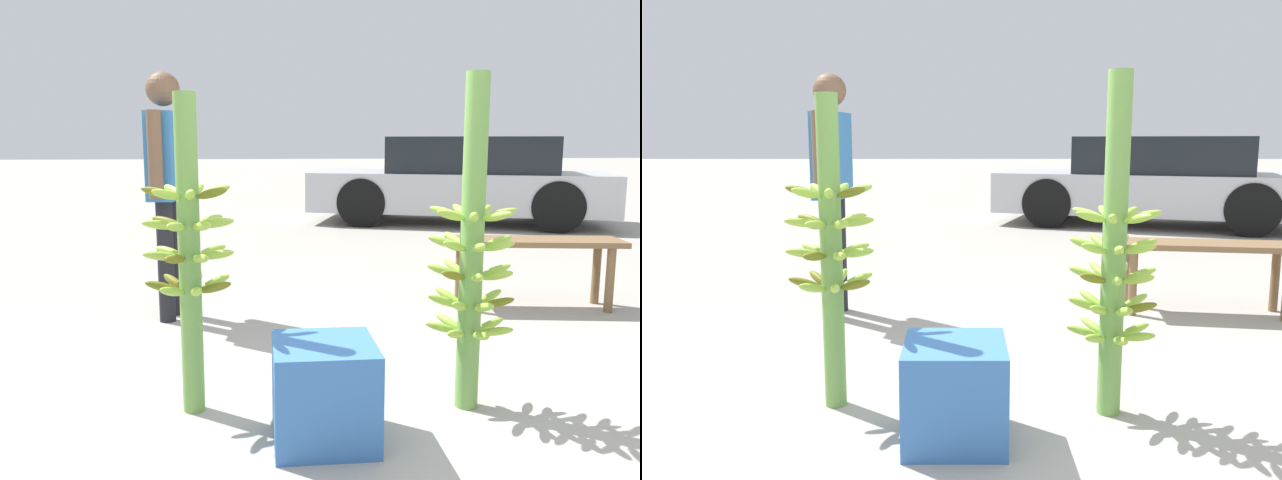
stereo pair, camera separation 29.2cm
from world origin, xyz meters
TOP-DOWN VIEW (x-y plane):
  - ground_plane at (0.00, 0.00)m, footprint 80.00×80.00m
  - banana_stalk_left at (-0.66, 0.16)m, footprint 0.40×0.40m
  - banana_stalk_center at (0.59, 0.07)m, footprint 0.40×0.40m
  - vendor_person at (-0.96, 1.71)m, footprint 0.22×0.59m
  - market_bench at (1.65, 1.72)m, footprint 1.28×0.54m
  - parked_car at (2.68, 6.43)m, footprint 4.57×2.95m
  - produce_crate at (-0.10, -0.19)m, footprint 0.41×0.41m

SIDE VIEW (x-z plane):
  - ground_plane at x=0.00m, z-range 0.00..0.00m
  - produce_crate at x=-0.10m, z-range 0.00..0.41m
  - market_bench at x=1.65m, z-range 0.16..0.67m
  - parked_car at x=2.68m, z-range -0.01..1.26m
  - banana_stalk_center at x=0.59m, z-range -0.04..1.47m
  - banana_stalk_left at x=-0.66m, z-range 0.03..1.45m
  - vendor_person at x=-0.96m, z-range 0.17..1.84m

